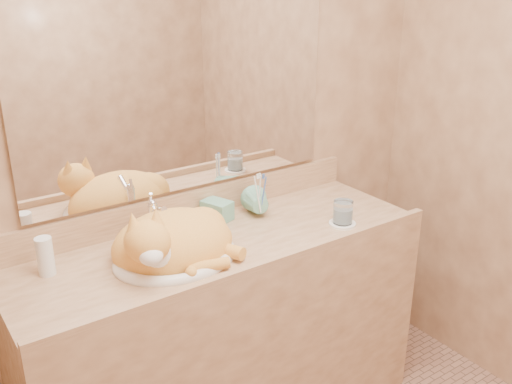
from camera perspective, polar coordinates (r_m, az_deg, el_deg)
wall_back at (r=2.25m, az=-7.25°, el=6.83°), size 2.40×0.02×2.50m
vanity_counter at (r=2.38m, az=-3.10°, el=-14.18°), size 1.60×0.55×0.85m
mirror at (r=2.21m, az=-7.27°, el=10.29°), size 1.30×0.02×0.80m
sink_basin at (r=2.03m, az=-8.12°, el=-4.89°), size 0.46×0.39×0.14m
faucet at (r=2.16m, az=-10.21°, el=-2.73°), size 0.08×0.13×0.18m
cat at (r=2.02m, az=-8.49°, el=-4.77°), size 0.49×0.42×0.24m
soap_dispenser at (r=2.28m, az=-2.77°, el=-1.03°), size 0.10×0.10×0.18m
toothbrush_cup at (r=2.32m, az=0.48°, el=-1.57°), size 0.14×0.14×0.11m
toothbrushes at (r=2.30m, az=0.48°, el=-0.02°), size 0.03×0.03×0.20m
saucer at (r=2.32m, az=8.63°, el=-3.15°), size 0.11×0.11×0.01m
water_glass at (r=2.30m, az=8.70°, el=-1.99°), size 0.08×0.08×0.09m
lotion_bottle at (r=2.03m, az=-20.33°, el=-6.05°), size 0.06×0.06×0.13m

